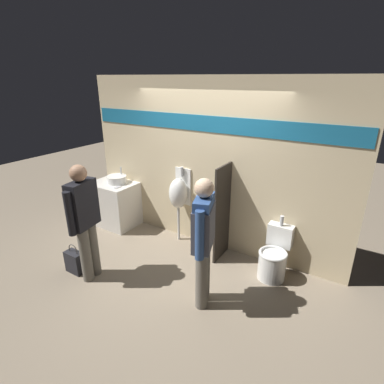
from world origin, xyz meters
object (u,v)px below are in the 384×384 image
object	(u,v)px
sink_basin	(117,179)
cell_phone	(118,187)
person_in_vest	(203,235)
person_with_lanyard	(85,219)
shopping_bag	(75,262)
toilet	(274,258)
urinal_near_counter	(179,193)

from	to	relation	value
sink_basin	cell_phone	world-z (taller)	sink_basin
person_in_vest	person_with_lanyard	xyz separation A→B (m)	(-1.60, -0.38, -0.05)
sink_basin	shopping_bag	world-z (taller)	sink_basin
cell_phone	toilet	size ratio (longest dim) A/B	0.16
sink_basin	person_with_lanyard	bearing A→B (deg)	-59.06
cell_phone	shopping_bag	xyz separation A→B (m)	(0.37, -1.31, -0.67)
toilet	shopping_bag	distance (m)	2.85
cell_phone	toilet	distance (m)	2.89
person_with_lanyard	shopping_bag	distance (m)	0.80
person_in_vest	person_with_lanyard	bearing A→B (deg)	83.78
person_in_vest	sink_basin	bearing A→B (deg)	47.13
person_in_vest	shopping_bag	distance (m)	2.09
toilet	urinal_near_counter	bearing A→B (deg)	174.83
person_in_vest	shopping_bag	world-z (taller)	person_in_vest
person_in_vest	cell_phone	bearing A→B (deg)	49.29
cell_phone	person_in_vest	distance (m)	2.43
shopping_bag	urinal_near_counter	bearing A→B (deg)	64.61
shopping_bag	sink_basin	bearing A→B (deg)	110.97
sink_basin	toilet	xyz separation A→B (m)	(3.04, -0.06, -0.60)
cell_phone	person_in_vest	size ratio (longest dim) A/B	0.08
person_in_vest	toilet	bearing A→B (deg)	-49.70
sink_basin	cell_phone	bearing A→B (deg)	-42.83
cell_phone	person_with_lanyard	size ratio (longest dim) A/B	0.08
cell_phone	shopping_bag	bearing A→B (deg)	-74.11
person_with_lanyard	person_in_vest	bearing A→B (deg)	-86.53
urinal_near_counter	shopping_bag	bearing A→B (deg)	-115.39
urinal_near_counter	person_in_vest	xyz separation A→B (m)	(1.14, -1.15, 0.10)
sink_basin	urinal_near_counter	world-z (taller)	urinal_near_counter
urinal_near_counter	person_with_lanyard	xyz separation A→B (m)	(-0.46, -1.53, 0.05)
toilet	person_in_vest	bearing A→B (deg)	-120.13
sink_basin	shopping_bag	distance (m)	1.76
cell_phone	urinal_near_counter	distance (m)	1.16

